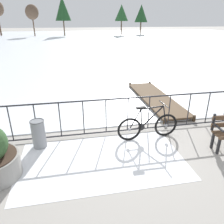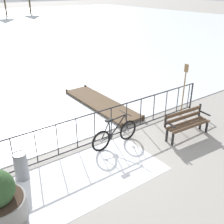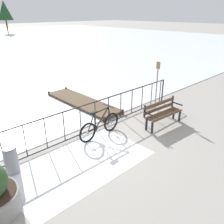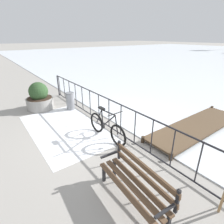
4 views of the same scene
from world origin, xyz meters
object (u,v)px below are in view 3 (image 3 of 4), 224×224
at_px(bicycle_near_railing, 100,126).
at_px(trash_bin, 11,160).
at_px(park_bench, 162,111).
at_px(oar_upright, 157,83).

relative_size(bicycle_near_railing, trash_bin, 2.34).
relative_size(bicycle_near_railing, park_bench, 1.05).
bearing_deg(trash_bin, bicycle_near_railing, -2.31).
bearing_deg(oar_upright, bicycle_near_railing, -176.68).
bearing_deg(trash_bin, park_bench, -11.16).
relative_size(park_bench, trash_bin, 2.23).
bearing_deg(park_bench, oar_upright, 45.22).
distance_m(park_bench, oar_upright, 1.63).
bearing_deg(park_bench, bicycle_near_railing, 158.14).
bearing_deg(oar_upright, park_bench, -134.78).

